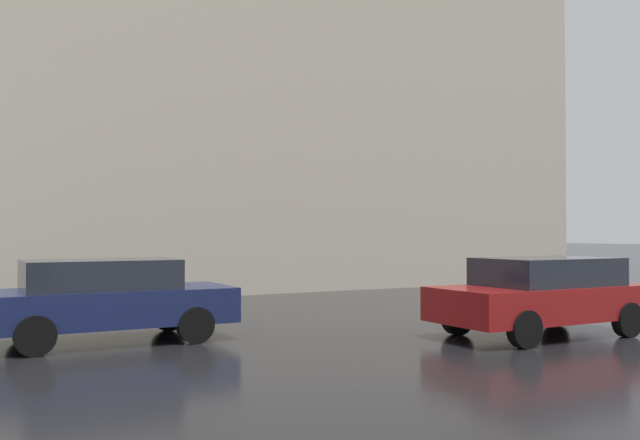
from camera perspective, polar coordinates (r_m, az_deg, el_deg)
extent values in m
cube|color=beige|center=(29.17, -8.67, 15.23)|extent=(15.04, 23.70, 20.14)
cube|color=navy|center=(12.12, -17.36, -6.97)|extent=(1.75, 4.10, 0.60)
cube|color=#232833|center=(12.04, -18.05, -4.38)|extent=(1.54, 2.46, 0.50)
cylinder|color=black|center=(13.24, -12.70, -7.81)|extent=(0.20, 0.62, 0.62)
cylinder|color=black|center=(11.67, -10.47, -8.72)|extent=(0.20, 0.62, 0.62)
cylinder|color=black|center=(12.79, -23.65, -7.97)|extent=(0.20, 0.62, 0.62)
cylinder|color=black|center=(11.16, -22.93, -8.99)|extent=(0.20, 0.62, 0.62)
cube|color=maroon|center=(12.90, 18.20, -6.61)|extent=(1.75, 4.10, 0.60)
cube|color=#232833|center=(12.97, 18.64, -4.14)|extent=(1.54, 2.46, 0.50)
cylinder|color=black|center=(11.48, 16.90, -8.82)|extent=(0.20, 0.62, 0.62)
cylinder|color=black|center=(12.68, 11.54, -8.10)|extent=(0.20, 0.62, 0.62)
cylinder|color=black|center=(13.35, 24.53, -7.67)|extent=(0.20, 0.62, 0.62)
cylinder|color=black|center=(14.40, 19.25, -7.22)|extent=(0.20, 0.62, 0.62)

